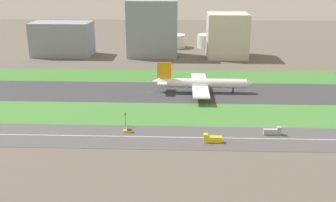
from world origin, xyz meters
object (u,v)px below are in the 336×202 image
(truck_0, at_px, (273,131))
(fuel_tank_centre, at_px, (173,41))
(hangar_building, at_px, (153,29))
(office_tower, at_px, (227,35))
(traffic_light, at_px, (125,118))
(car_1, at_px, (128,131))
(terminal_building, at_px, (62,39))
(airliner, at_px, (200,83))
(fuel_tank_east, at_px, (208,41))
(truck_1, at_px, (212,139))
(fuel_tank_west, at_px, (143,41))

(truck_0, xyz_separation_m, fuel_tank_centre, (-53.97, 227.00, 4.90))
(hangar_building, xyz_separation_m, office_tower, (68.03, 0.00, -5.68))
(hangar_building, distance_m, fuel_tank_centre, 51.94)
(fuel_tank_centre, bearing_deg, traffic_light, -94.83)
(car_1, distance_m, terminal_building, 201.76)
(airliner, distance_m, fuel_tank_east, 159.65)
(office_tower, relative_size, fuel_tank_east, 1.75)
(truck_0, relative_size, office_tower, 0.21)
(terminal_building, relative_size, fuel_tank_east, 2.42)
(truck_1, distance_m, traffic_light, 46.33)
(car_1, bearing_deg, truck_0, -0.00)
(traffic_light, relative_size, fuel_tank_east, 0.32)
(car_1, height_order, terminal_building, terminal_building)
(truck_1, bearing_deg, car_1, -13.99)
(fuel_tank_east, bearing_deg, terminal_building, -161.93)
(truck_1, xyz_separation_m, terminal_building, (-126.01, 192.00, 13.72))
(office_tower, bearing_deg, fuel_tank_centre, 138.11)
(car_1, relative_size, fuel_tank_west, 0.17)
(truck_1, height_order, fuel_tank_west, fuel_tank_west)
(office_tower, bearing_deg, airliner, -104.04)
(terminal_building, bearing_deg, airliner, -42.70)
(truck_0, height_order, traffic_light, traffic_light)
(airliner, bearing_deg, fuel_tank_east, 84.83)
(car_1, distance_m, fuel_tank_west, 227.58)
(office_tower, bearing_deg, truck_0, -88.80)
(hangar_building, bearing_deg, fuel_tank_east, 39.85)
(truck_1, height_order, traffic_light, traffic_light)
(truck_1, bearing_deg, traffic_light, -22.90)
(airliner, bearing_deg, fuel_tank_west, 108.44)
(office_tower, bearing_deg, terminal_building, 180.00)
(terminal_building, xyz_separation_m, fuel_tank_east, (137.96, 45.00, -8.67))
(truck_1, distance_m, terminal_building, 230.07)
(fuel_tank_west, xyz_separation_m, fuel_tank_centre, (31.35, 0.00, 0.11))
(fuel_tank_west, bearing_deg, traffic_light, -86.64)
(truck_1, height_order, fuel_tank_centre, fuel_tank_centre)
(airliner, relative_size, traffic_light, 9.03)
(hangar_building, bearing_deg, truck_0, -68.46)
(truck_1, bearing_deg, truck_0, -161.48)
(hangar_building, bearing_deg, airliner, -70.88)
(car_1, height_order, traffic_light, traffic_light)
(hangar_building, bearing_deg, fuel_tank_centre, 68.35)
(fuel_tank_east, bearing_deg, car_1, -102.92)
(terminal_building, xyz_separation_m, fuel_tank_west, (70.56, 45.00, -8.93))
(car_1, relative_size, hangar_building, 0.09)
(airliner, relative_size, hangar_building, 1.28)
(terminal_building, bearing_deg, truck_1, -56.72)
(car_1, height_order, hangar_building, hangar_building)
(car_1, xyz_separation_m, office_tower, (66.19, 182.00, 18.78))
(truck_1, height_order, office_tower, office_tower)
(terminal_building, distance_m, office_tower, 152.13)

